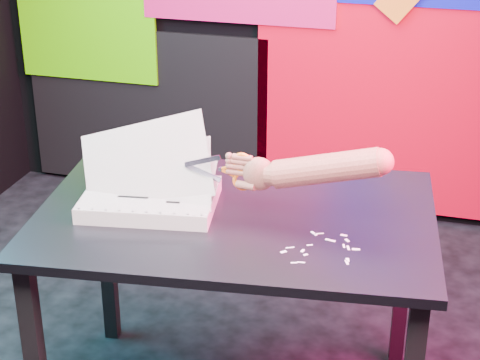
% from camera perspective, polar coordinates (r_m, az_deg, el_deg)
% --- Properties ---
extents(room, '(3.01, 3.01, 2.71)m').
position_cam_1_polar(room, '(2.41, -3.94, 12.35)').
color(room, black).
rests_on(room, ground).
extents(backdrop, '(2.88, 0.05, 2.08)m').
position_cam_1_polar(backdrop, '(3.86, 4.40, 10.93)').
color(backdrop, '#BC011A').
rests_on(backdrop, ground).
extents(work_table, '(1.29, 0.94, 0.75)m').
position_cam_1_polar(work_table, '(2.49, -0.32, -4.16)').
color(work_table, black).
rests_on(work_table, ground).
extents(printout_stack, '(0.48, 0.35, 0.30)m').
position_cam_1_polar(printout_stack, '(2.49, -6.41, -1.25)').
color(printout_stack, beige).
rests_on(printout_stack, work_table).
extents(scissors, '(0.22, 0.01, 0.12)m').
position_cam_1_polar(scissors, '(2.38, -0.17, 0.63)').
color(scissors, '#A1ABC4').
rests_on(scissors, printout_stack).
extents(hand_forearm, '(0.48, 0.09, 0.18)m').
position_cam_1_polar(hand_forearm, '(2.31, 5.34, 0.78)').
color(hand_forearm, '#AF5E4C').
rests_on(hand_forearm, work_table).
extents(paper_clippings, '(0.21, 0.20, 0.00)m').
position_cam_1_polar(paper_clippings, '(2.27, 6.10, -4.77)').
color(paper_clippings, white).
rests_on(paper_clippings, work_table).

